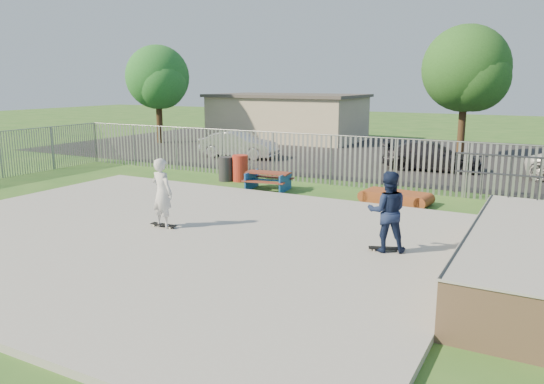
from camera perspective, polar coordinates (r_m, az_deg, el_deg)
The scene contains 17 objects.
ground at distance 14.46m, azimuth -11.27°, elevation -4.89°, with size 120.00×120.00×0.00m, color #2A5F20.
concrete_slab at distance 14.44m, azimuth -11.28°, elevation -4.60°, with size 15.00×12.00×0.15m, color #9E9F99.
fence at distance 17.41m, azimuth 0.82°, elevation 1.58°, with size 26.04×16.02×2.00m.
picnic_table at distance 20.28m, azimuth -0.41°, elevation 1.21°, with size 1.83×1.58×0.70m.
funbox at distance 18.59m, azimuth 13.16°, elevation -0.59°, with size 2.10×1.21×0.40m.
trash_bin_red at distance 22.09m, azimuth -3.45°, elevation 2.57°, with size 0.66×0.66×1.09m, color #A62919.
trash_bin_grey at distance 22.22m, azimuth -5.00°, elevation 2.49°, with size 0.61×0.61×1.01m, color #27282A.
parking_lot at distance 31.19m, azimuth 11.55°, elevation 4.08°, with size 40.00×18.00×0.02m, color black.
car_silver at distance 28.83m, azimuth -3.59°, elevation 5.11°, with size 1.49×4.28×1.41m, color silver.
car_dark at distance 25.83m, azimuth 16.79°, elevation 3.72°, with size 1.83×4.49×1.30m, color black.
building at distance 37.71m, azimuth 1.68°, elevation 8.07°, with size 10.40×6.40×3.20m.
tree_left at distance 36.46m, azimuth -12.20°, elevation 11.96°, with size 4.17×4.17×6.43m.
tree_mid at distance 30.39m, azimuth 20.14°, elevation 12.33°, with size 4.55×4.55×7.02m.
skateboard_a at distance 12.96m, azimuth 12.12°, elevation -6.02°, with size 0.82×0.48×0.08m.
skateboard_b at distance 14.98m, azimuth -11.58°, elevation -3.55°, with size 0.80×0.21×0.08m.
skater_navy at distance 12.71m, azimuth 12.30°, elevation -2.06°, with size 0.93×0.73×1.92m, color #131E3E.
skater_white at distance 14.77m, azimuth -11.73°, elevation -0.11°, with size 0.70×0.46×1.92m, color silver.
Camera 1 is at (8.93, -10.60, 4.11)m, focal length 35.00 mm.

